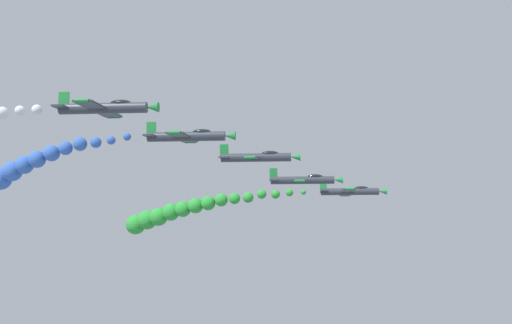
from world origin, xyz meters
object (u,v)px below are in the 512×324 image
Objects in this scene: airplane_right_inner at (257,157)px; airplane_right_outer at (105,108)px; airplane_lead at (351,191)px; airplane_left_outer at (188,136)px; airplane_left_inner at (304,180)px.

airplane_right_inner is 22.36m from airplane_right_outer.
airplane_right_outer reaches higher than airplane_lead.
airplane_right_inner is at bearing 138.42° from airplane_left_outer.
airplane_right_inner is (8.67, -5.93, 1.92)m from airplane_left_inner.
airplane_left_inner is 1.00× the size of airplane_right_inner.
airplane_right_outer is at bearing -38.23° from airplane_lead.
airplane_right_outer reaches higher than airplane_right_inner.
airplane_left_inner is at bearing 142.14° from airplane_right_outer.
airplane_left_outer reaches higher than airplane_right_inner.
airplane_right_inner reaches higher than airplane_left_inner.
airplane_left_outer is at bearing -41.58° from airplane_right_inner.
airplane_left_outer is at bearing -38.51° from airplane_lead.
airplane_right_outer reaches higher than airplane_left_inner.
airplane_left_inner is at bearing 145.61° from airplane_right_inner.
airplane_lead is at bearing 141.77° from airplane_right_outer.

